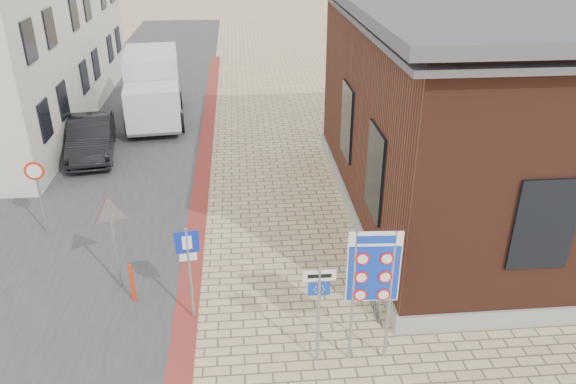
{
  "coord_description": "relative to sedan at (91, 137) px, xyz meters",
  "views": [
    {
      "loc": [
        -0.48,
        -9.05,
        8.85
      ],
      "look_at": [
        0.71,
        4.26,
        2.2
      ],
      "focal_mm": 35.0,
      "sensor_mm": 36.0,
      "label": 1
    }
  ],
  "objects": [
    {
      "name": "ground",
      "position": [
        6.5,
        -12.77,
        -0.77
      ],
      "size": [
        120.0,
        120.0,
        0.0
      ],
      "primitive_type": "plane",
      "color": "tan",
      "rests_on": "ground"
    },
    {
      "name": "road_strip",
      "position": [
        1.0,
        2.23,
        -0.76
      ],
      "size": [
        7.0,
        60.0,
        0.02
      ],
      "primitive_type": "cube",
      "color": "#38383A",
      "rests_on": "ground"
    },
    {
      "name": "curb_strip",
      "position": [
        4.5,
        -2.77,
        -0.76
      ],
      "size": [
        0.6,
        40.0,
        0.02
      ],
      "primitive_type": "cube",
      "color": "maroon",
      "rests_on": "ground"
    },
    {
      "name": "brick_building",
      "position": [
        15.49,
        -5.77,
        2.71
      ],
      "size": [
        13.0,
        13.0,
        6.8
      ],
      "color": "gray",
      "rests_on": "ground"
    },
    {
      "name": "townhouse_mid",
      "position": [
        -4.49,
        5.23,
        3.8
      ],
      "size": [
        7.4,
        6.4,
        9.1
      ],
      "color": "beige",
      "rests_on": "ground"
    },
    {
      "name": "townhouse_far",
      "position": [
        -4.49,
        11.23,
        3.4
      ],
      "size": [
        7.4,
        6.4,
        8.3
      ],
      "color": "beige",
      "rests_on": "ground"
    },
    {
      "name": "bike_rack",
      "position": [
        9.15,
        -10.57,
        -0.51
      ],
      "size": [
        0.08,
        1.8,
        0.6
      ],
      "color": "slate",
      "rests_on": "ground"
    },
    {
      "name": "sedan",
      "position": [
        0.0,
        0.0,
        0.0
      ],
      "size": [
        2.3,
        4.87,
        1.54
      ],
      "primitive_type": "imported",
      "rotation": [
        0.0,
        0.0,
        0.15
      ],
      "color": "black",
      "rests_on": "ground"
    },
    {
      "name": "box_truck",
      "position": [
        2.02,
        4.15,
        0.83
      ],
      "size": [
        3.01,
        6.15,
        3.1
      ],
      "rotation": [
        0.0,
        0.0,
        0.11
      ],
      "color": "slate",
      "rests_on": "ground"
    },
    {
      "name": "border_sign",
      "position": [
        8.61,
        -12.47,
        1.57
      ],
      "size": [
        1.1,
        0.12,
        3.23
      ],
      "rotation": [
        0.0,
        0.0,
        -0.06
      ],
      "color": "gray",
      "rests_on": "ground"
    },
    {
      "name": "essen_sign",
      "position": [
        7.5,
        -12.47,
        0.91
      ],
      "size": [
        0.68,
        0.07,
        2.53
      ],
      "rotation": [
        0.0,
        0.0,
        -0.02
      ],
      "color": "gray",
      "rests_on": "ground"
    },
    {
      "name": "parking_sign",
      "position": [
        4.7,
        -10.77,
        0.94
      ],
      "size": [
        0.55,
        0.11,
        2.51
      ],
      "rotation": [
        0.0,
        0.0,
        0.12
      ],
      "color": "gray",
      "rests_on": "ground"
    },
    {
      "name": "yield_sign",
      "position": [
        2.7,
        -9.27,
        1.22
      ],
      "size": [
        0.87,
        0.42,
        2.6
      ],
      "rotation": [
        0.0,
        0.0,
        0.4
      ],
      "color": "gray",
      "rests_on": "ground"
    },
    {
      "name": "speed_sign",
      "position": [
        0.0,
        -6.37,
        0.87
      ],
      "size": [
        0.57,
        0.07,
        2.44
      ],
      "rotation": [
        0.0,
        0.0,
        0.07
      ],
      "color": "gray",
      "rests_on": "ground"
    },
    {
      "name": "bollard",
      "position": [
        3.16,
        -9.97,
        -0.22
      ],
      "size": [
        0.12,
        0.12,
        1.09
      ],
      "primitive_type": "cylinder",
      "rotation": [
        0.0,
        0.0,
        -0.32
      ],
      "color": "red",
      "rests_on": "ground"
    }
  ]
}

